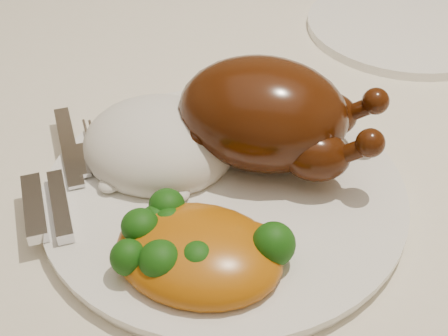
# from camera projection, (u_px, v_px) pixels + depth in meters

# --- Properties ---
(dining_table) EXTENTS (1.60, 0.90, 0.76)m
(dining_table) POSITION_uv_depth(u_px,v_px,m) (238.00, 145.00, 0.71)
(dining_table) COLOR brown
(dining_table) RESTS_ON floor
(tablecloth) EXTENTS (1.73, 1.03, 0.18)m
(tablecloth) POSITION_uv_depth(u_px,v_px,m) (239.00, 91.00, 0.67)
(tablecloth) COLOR white
(tablecloth) RESTS_ON dining_table
(dinner_plate) EXTENTS (0.33, 0.33, 0.01)m
(dinner_plate) POSITION_uv_depth(u_px,v_px,m) (224.00, 193.00, 0.49)
(dinner_plate) COLOR white
(dinner_plate) RESTS_ON tablecloth
(side_plate) EXTENTS (0.28, 0.28, 0.01)m
(side_plate) POSITION_uv_depth(u_px,v_px,m) (405.00, 26.00, 0.70)
(side_plate) COLOR white
(side_plate) RESTS_ON tablecloth
(roast_chicken) EXTENTS (0.17, 0.12, 0.09)m
(roast_chicken) POSITION_uv_depth(u_px,v_px,m) (268.00, 115.00, 0.49)
(roast_chicken) COLOR #451A07
(roast_chicken) RESTS_ON dinner_plate
(rice_mound) EXTENTS (0.13, 0.12, 0.07)m
(rice_mound) POSITION_uv_depth(u_px,v_px,m) (159.00, 145.00, 0.51)
(rice_mound) COLOR white
(rice_mound) RESTS_ON dinner_plate
(mac_and_cheese) EXTENTS (0.13, 0.11, 0.05)m
(mac_and_cheese) POSITION_uv_depth(u_px,v_px,m) (198.00, 249.00, 0.42)
(mac_and_cheese) COLOR #BB700C
(mac_and_cheese) RESTS_ON dinner_plate
(cutlery) EXTENTS (0.07, 0.16, 0.01)m
(cutlery) POSITION_uv_depth(u_px,v_px,m) (57.00, 186.00, 0.48)
(cutlery) COLOR silver
(cutlery) RESTS_ON dinner_plate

